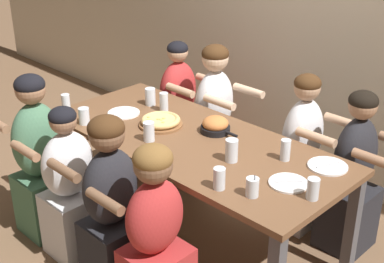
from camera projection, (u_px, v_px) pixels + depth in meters
The scene contains 25 objects.
ground_plane at pixel (192, 235), 3.85m from camera, with size 18.00×18.00×0.00m, color brown.
dining_table at pixel (192, 149), 3.55m from camera, with size 2.12×0.91×0.78m.
pizza_board_main at pixel (161, 121), 3.69m from camera, with size 0.30×0.30×0.06m.
skillet_bowl at pixel (215, 125), 3.59m from camera, with size 0.29×0.20×0.11m.
empty_plate_a at pixel (124, 113), 3.89m from camera, with size 0.23×0.23×0.02m.
empty_plate_b at pixel (328, 166), 3.16m from camera, with size 0.24×0.24×0.02m.
empty_plate_c at pixel (288, 183), 2.98m from camera, with size 0.22×0.22×0.02m.
cocktail_glass_blue at pixel (252, 188), 2.85m from camera, with size 0.07×0.07×0.13m.
drinking_glass_a at pixel (150, 97), 4.02m from camera, with size 0.08×0.08×0.13m.
drinking_glass_b at pixel (164, 103), 3.91m from camera, with size 0.06×0.06×0.14m.
drinking_glass_c at pixel (66, 105), 3.87m from camera, with size 0.06×0.06×0.15m.
drinking_glass_d at pixel (313, 189), 2.82m from camera, with size 0.07×0.07×0.12m.
drinking_glass_e at pixel (232, 151), 3.21m from camera, with size 0.08×0.08×0.14m.
drinking_glass_f at pixel (285, 151), 3.22m from camera, with size 0.06×0.06×0.13m.
drinking_glass_g at pixel (149, 133), 3.46m from camera, with size 0.07×0.07×0.13m.
drinking_glass_h at pixel (84, 117), 3.71m from camera, with size 0.08×0.08×0.12m.
drinking_glass_i at pixel (219, 180), 2.92m from camera, with size 0.07×0.07×0.13m.
diner_near_midleft at pixel (70, 190), 3.50m from camera, with size 0.51×0.40×1.07m.
diner_near_center at pixel (111, 209), 3.19m from camera, with size 0.51×0.40×1.14m.
diner_near_midright at pixel (155, 240), 2.95m from camera, with size 0.51×0.40×1.10m.
diner_far_right at pixel (353, 180), 3.53m from camera, with size 0.51×0.40×1.15m.
diner_far_midleft at pixel (214, 121), 4.31m from camera, with size 0.51×0.40×1.19m.
diner_near_left at pixel (40, 162), 3.70m from camera, with size 0.51×0.40×1.19m.
diner_far_left at pixel (179, 112), 4.60m from camera, with size 0.51×0.40×1.13m.
diner_far_midright at pixel (301, 159), 3.79m from camera, with size 0.51×0.40×1.16m.
Camera 1 is at (2.23, -2.25, 2.31)m, focal length 50.00 mm.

